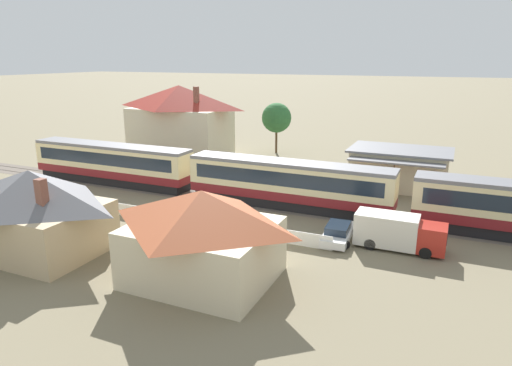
% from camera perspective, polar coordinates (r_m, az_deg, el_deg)
% --- Properties ---
extents(ground_plane, '(600.00, 600.00, 0.00)m').
position_cam_1_polar(ground_plane, '(40.13, 13.08, -3.77)').
color(ground_plane, '#7A7056').
extents(passenger_train, '(58.21, 2.88, 4.19)m').
position_cam_1_polar(passenger_train, '(40.15, 4.42, 0.08)').
color(passenger_train, maroon).
rests_on(passenger_train, ground_plane).
extents(railway_track, '(99.09, 3.60, 0.04)m').
position_cam_1_polar(railway_track, '(40.39, 6.33, -3.32)').
color(railway_track, '#665B51').
rests_on(railway_track, ground_plane).
extents(station_building, '(9.99, 7.71, 3.99)m').
position_cam_1_polar(station_building, '(48.81, 17.48, 1.81)').
color(station_building, beige).
rests_on(station_building, ground_plane).
extents(station_house_red_roof, '(13.64, 7.96, 9.40)m').
position_cam_1_polar(station_house_red_roof, '(62.16, -9.47, 7.79)').
color(station_house_red_roof, beige).
rests_on(station_house_red_roof, ground_plane).
extents(cottage_grey_roof, '(9.85, 6.93, 5.72)m').
position_cam_1_polar(cottage_grey_roof, '(34.40, -26.09, -3.02)').
color(cottage_grey_roof, tan).
rests_on(cottage_grey_roof, ground_plane).
extents(cottage_terracotta_roof_2, '(8.77, 7.25, 5.57)m').
position_cam_1_polar(cottage_terracotta_roof_2, '(27.18, -6.70, -6.37)').
color(cottage_terracotta_roof_2, beige).
rests_on(cottage_terracotta_roof_2, ground_plane).
extents(picket_fence_front, '(39.22, 0.06, 1.05)m').
position_cam_1_polar(picket_fence_front, '(41.10, -17.92, -2.90)').
color(picket_fence_front, white).
rests_on(picket_fence_front, ground_plane).
extents(parked_car_white, '(2.42, 4.86, 1.27)m').
position_cam_1_polar(parked_car_white, '(34.02, 10.22, -6.08)').
color(parked_car_white, white).
rests_on(parked_car_white, ground_plane).
extents(delivery_truck_red, '(6.09, 2.09, 2.43)m').
position_cam_1_polar(delivery_truck_red, '(33.27, 17.31, -5.85)').
color(delivery_truck_red, '#B2281E').
rests_on(delivery_truck_red, ground_plane).
extents(yard_tree_0, '(4.08, 4.08, 6.93)m').
position_cam_1_polar(yard_tree_0, '(63.34, 2.59, 8.14)').
color(yard_tree_0, '#4C3823').
rests_on(yard_tree_0, ground_plane).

